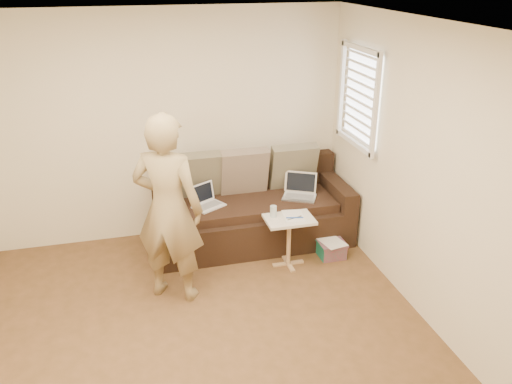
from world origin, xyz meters
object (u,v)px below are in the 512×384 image
drinking_glass (273,211)px  striped_box (331,248)px  person (168,209)px  laptop_white (209,207)px  laptop_silver (299,198)px  sofa (253,207)px  side_table (289,242)px

drinking_glass → striped_box: drinking_glass is taller
person → striped_box: size_ratio=6.26×
laptop_white → drinking_glass: drinking_glass is taller
laptop_silver → drinking_glass: (-0.45, -0.46, 0.10)m
sofa → drinking_glass: 0.58m
person → drinking_glass: 1.19m
sofa → person: person is taller
laptop_white → striped_box: laptop_white is taller
side_table → laptop_silver: bearing=61.1°
laptop_silver → side_table: laptop_silver is taller
person → sofa: bearing=-110.8°
side_table → drinking_glass: 0.38m
sofa → person: 1.43m
person → drinking_glass: person is taller
laptop_white → drinking_glass: (0.60, -0.49, 0.10)m
person → laptop_silver: bearing=-124.3°
laptop_silver → person: (-1.56, -0.78, 0.40)m
drinking_glass → side_table: bearing=-27.5°
sofa → laptop_white: sofa is taller
laptop_silver → drinking_glass: drinking_glass is taller
side_table → striped_box: side_table is taller
person → drinking_glass: bearing=-134.8°
laptop_white → side_table: 0.97m
laptop_silver → striped_box: 0.68m
sofa → person: bearing=-139.8°
laptop_silver → striped_box: laptop_silver is taller
laptop_white → striped_box: (1.26, -0.52, -0.43)m
laptop_silver → person: 1.79m
drinking_glass → striped_box: size_ratio=0.41×
person → side_table: person is taller
laptop_white → sofa: bearing=-23.6°
laptop_silver → laptop_white: size_ratio=1.13×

